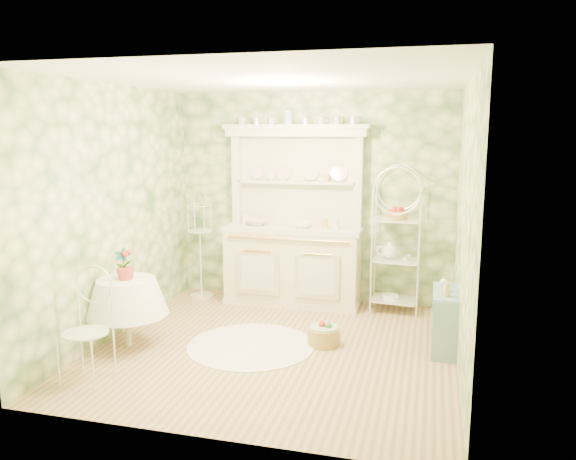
% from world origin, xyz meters
% --- Properties ---
extents(floor, '(3.60, 3.60, 0.00)m').
position_xyz_m(floor, '(0.00, 0.00, 0.00)').
color(floor, tan).
rests_on(floor, ground).
extents(ceiling, '(3.60, 3.60, 0.00)m').
position_xyz_m(ceiling, '(0.00, 0.00, 2.70)').
color(ceiling, white).
rests_on(ceiling, floor).
extents(wall_left, '(3.60, 3.60, 0.00)m').
position_xyz_m(wall_left, '(-1.80, 0.00, 1.35)').
color(wall_left, beige).
rests_on(wall_left, floor).
extents(wall_right, '(3.60, 3.60, 0.00)m').
position_xyz_m(wall_right, '(1.80, 0.00, 1.35)').
color(wall_right, beige).
rests_on(wall_right, floor).
extents(wall_back, '(3.60, 3.60, 0.00)m').
position_xyz_m(wall_back, '(0.00, 1.80, 1.35)').
color(wall_back, beige).
rests_on(wall_back, floor).
extents(wall_front, '(3.60, 3.60, 0.00)m').
position_xyz_m(wall_front, '(0.00, -1.80, 1.35)').
color(wall_front, beige).
rests_on(wall_front, floor).
extents(kitchen_dresser, '(1.87, 0.61, 2.29)m').
position_xyz_m(kitchen_dresser, '(-0.20, 1.52, 1.15)').
color(kitchen_dresser, '#ECE2C6').
rests_on(kitchen_dresser, floor).
extents(bakers_rack, '(0.60, 0.45, 1.82)m').
position_xyz_m(bakers_rack, '(1.10, 1.51, 0.91)').
color(bakers_rack, white).
rests_on(bakers_rack, floor).
extents(side_shelf, '(0.33, 0.75, 0.63)m').
position_xyz_m(side_shelf, '(1.68, 0.40, 0.31)').
color(side_shelf, '#789BB2').
rests_on(side_shelf, floor).
extents(round_table, '(0.83, 0.83, 0.77)m').
position_xyz_m(round_table, '(-1.50, -0.33, 0.39)').
color(round_table, white).
rests_on(round_table, floor).
extents(cafe_chair, '(0.42, 0.42, 0.83)m').
position_xyz_m(cafe_chair, '(-1.42, -1.18, 0.42)').
color(cafe_chair, white).
rests_on(cafe_chair, floor).
extents(birdcage_stand, '(0.38, 0.38, 1.52)m').
position_xyz_m(birdcage_stand, '(-1.45, 1.46, 0.76)').
color(birdcage_stand, white).
rests_on(birdcage_stand, floor).
extents(floor_basket, '(0.42, 0.42, 0.25)m').
position_xyz_m(floor_basket, '(0.47, 0.20, 0.12)').
color(floor_basket, '#AD8B46').
rests_on(floor_basket, floor).
extents(lace_rug, '(1.58, 1.58, 0.01)m').
position_xyz_m(lace_rug, '(-0.26, -0.03, 0.01)').
color(lace_rug, white).
rests_on(lace_rug, floor).
extents(bowl_floral, '(0.32, 0.32, 0.07)m').
position_xyz_m(bowl_floral, '(-0.68, 1.51, 1.02)').
color(bowl_floral, white).
rests_on(bowl_floral, kitchen_dresser).
extents(bowl_white, '(0.27, 0.27, 0.07)m').
position_xyz_m(bowl_white, '(-0.06, 1.47, 1.02)').
color(bowl_white, white).
rests_on(bowl_white, kitchen_dresser).
extents(cup_left, '(0.15, 0.15, 0.10)m').
position_xyz_m(cup_left, '(-0.54, 1.68, 1.61)').
color(cup_left, white).
rests_on(cup_left, kitchen_dresser).
extents(cup_right, '(0.12, 0.12, 0.09)m').
position_xyz_m(cup_right, '(0.19, 1.68, 1.61)').
color(cup_right, white).
rests_on(cup_right, kitchen_dresser).
extents(potted_geranium, '(0.20, 0.17, 0.32)m').
position_xyz_m(potted_geranium, '(-1.53, -0.32, 0.85)').
color(potted_geranium, '#3F7238').
rests_on(potted_geranium, round_table).
extents(bottle_amber, '(0.08, 0.08, 0.15)m').
position_xyz_m(bottle_amber, '(1.68, 0.21, 0.68)').
color(bottle_amber, gold).
rests_on(bottle_amber, side_shelf).
extents(bottle_blue, '(0.07, 0.07, 0.11)m').
position_xyz_m(bottle_blue, '(1.68, 0.38, 0.65)').
color(bottle_blue, '#A0BED9').
rests_on(bottle_blue, side_shelf).
extents(bottle_glass, '(0.10, 0.10, 0.10)m').
position_xyz_m(bottle_glass, '(1.66, 0.60, 0.65)').
color(bottle_glass, silver).
rests_on(bottle_glass, side_shelf).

